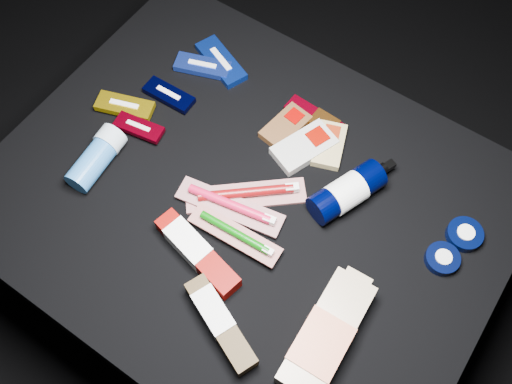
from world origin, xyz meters
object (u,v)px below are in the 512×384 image
Objects in this scene: deodorant_stick at (97,157)px; toothpaste_carton_red at (194,250)px; bodywash_bottle at (326,337)px; lotion_bottle at (347,192)px.

toothpaste_carton_red is at bearing -14.90° from deodorant_stick.
deodorant_stick is (-0.55, 0.05, 0.00)m from bodywash_bottle.
lotion_bottle reaches higher than deodorant_stick.
bodywash_bottle is at bearing 12.07° from toothpaste_carton_red.
bodywash_bottle is 1.68× the size of deodorant_stick.
lotion_bottle is 0.98× the size of toothpaste_carton_red.
toothpaste_carton_red is (-0.28, 0.00, -0.01)m from bodywash_bottle.
deodorant_stick is 0.71× the size of toothpaste_carton_red.
lotion_bottle is at bearing 19.54° from deodorant_stick.
toothpaste_carton_red is (0.27, -0.04, -0.01)m from deodorant_stick.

